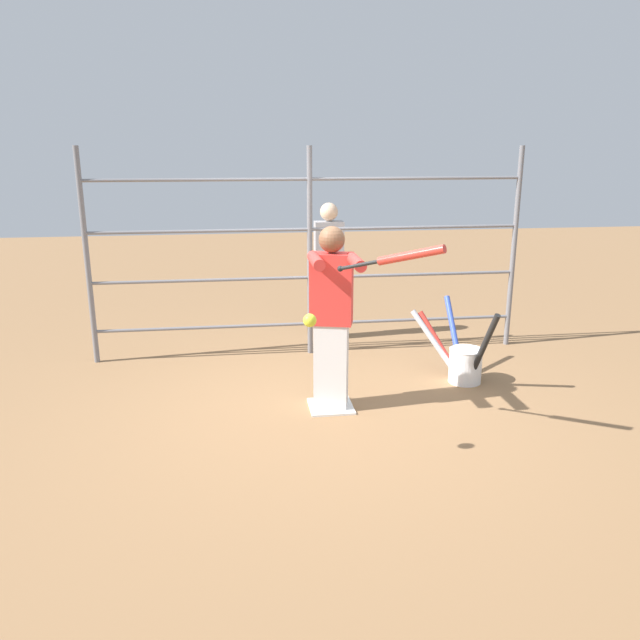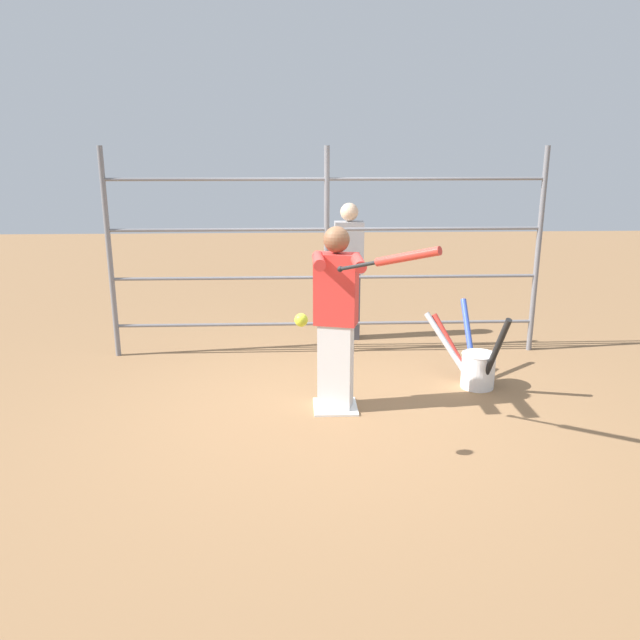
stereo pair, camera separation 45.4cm
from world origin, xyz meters
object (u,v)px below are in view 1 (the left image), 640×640
at_px(softball_in_flight, 310,320).
at_px(bystander_behind_fence, 329,269).
at_px(batter, 332,313).
at_px(bat_bucket, 462,360).
at_px(baseball_bat_swinging, 402,257).

height_order(softball_in_flight, bystander_behind_fence, bystander_behind_fence).
bearing_deg(batter, softball_in_flight, 73.13).
bearing_deg(softball_in_flight, batter, -106.87).
relative_size(batter, softball_in_flight, 17.45).
xyz_separation_m(batter, bystander_behind_fence, (-0.30, -2.17, -0.03)).
height_order(batter, softball_in_flight, batter).
distance_m(softball_in_flight, bat_bucket, 2.52).
relative_size(batter, bat_bucket, 1.61).
bearing_deg(bystander_behind_fence, batter, 82.17).
relative_size(baseball_bat_swinging, bat_bucket, 0.68).
bearing_deg(batter, bat_bucket, -160.55).
bearing_deg(softball_in_flight, bystander_behind_fence, -100.86).
bearing_deg(bat_bucket, batter, 19.45).
xyz_separation_m(batter, softball_in_flight, (0.32, 1.06, 0.24)).
bearing_deg(bystander_behind_fence, baseball_bat_swinging, 92.03).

